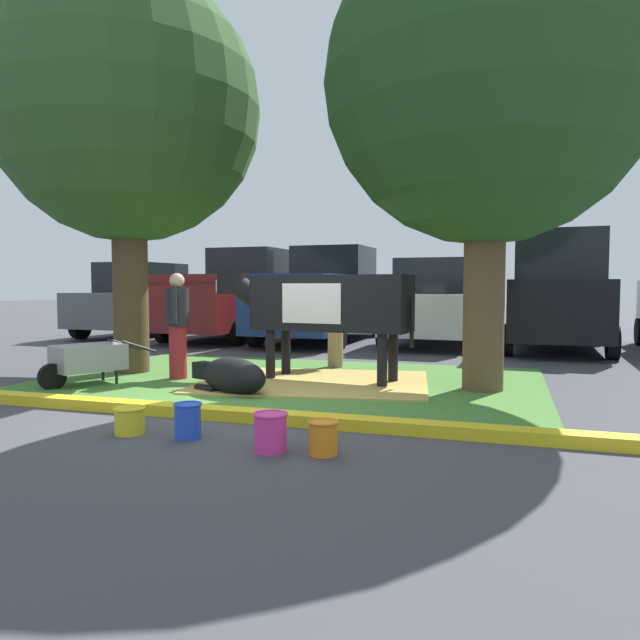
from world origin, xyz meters
name	(u,v)px	position (x,y,z in m)	size (l,w,h in m)	color
ground_plane	(259,403)	(0.00, 0.00, 0.00)	(80.00, 80.00, 0.00)	#424247
grass_island	(290,381)	(-0.20, 1.58, 0.01)	(7.13, 4.65, 0.02)	#477A33
curb_yellow	(208,412)	(-0.20, -0.90, 0.06)	(8.33, 0.24, 0.12)	yellow
hay_bedding	(314,382)	(0.20, 1.49, 0.03)	(3.20, 2.40, 0.04)	tan
shade_tree_left	(127,110)	(-2.92, 1.61, 4.16)	(4.18, 4.18, 6.28)	#4C3823
shade_tree_right	(487,82)	(2.53, 1.64, 4.04)	(4.25, 4.25, 6.19)	brown
cow_holstein	(324,304)	(0.29, 1.70, 1.14)	(3.13, 0.96, 1.60)	black
calf_lying	(231,376)	(-0.56, 0.41, 0.24)	(1.32, 0.88, 0.48)	black
person_handler	(335,320)	(0.05, 3.12, 0.83)	(0.52, 0.34, 1.55)	#9E7F5B
person_visitor_near	(178,323)	(-1.85, 1.23, 0.85)	(0.34, 0.51, 1.59)	maroon
wheelbarrow	(87,359)	(-2.77, 0.37, 0.39)	(1.12, 1.55, 0.63)	gray
bucket_yellow	(130,420)	(-0.58, -1.72, 0.14)	(0.30, 0.30, 0.26)	yellow
bucket_blue	(188,420)	(0.03, -1.69, 0.17)	(0.27, 0.27, 0.33)	blue
bucket_pink	(270,431)	(0.92, -1.85, 0.17)	(0.30, 0.30, 0.33)	#EA3893
bucket_orange	(323,437)	(1.37, -1.81, 0.15)	(0.27, 0.27, 0.29)	orange
sedan_red	(142,300)	(-6.86, 7.65, 0.98)	(2.16, 4.47, 2.02)	#4C5156
pickup_truck_maroon	(237,296)	(-4.06, 7.83, 1.11)	(2.38, 5.47, 2.42)	maroon
pickup_truck_black	(324,297)	(-1.59, 7.72, 1.11)	(2.38, 5.47, 2.42)	navy
sedan_silver	(435,303)	(1.21, 7.64, 0.98)	(2.16, 4.47, 2.02)	silver
suv_black	(557,292)	(3.85, 7.31, 1.27)	(2.26, 4.67, 2.52)	black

